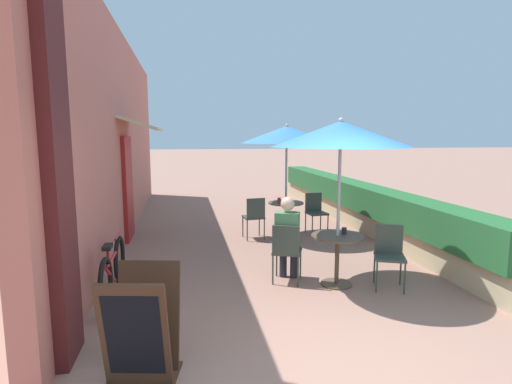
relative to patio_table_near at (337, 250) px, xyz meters
The scene contains 16 objects.
ground_plane 2.17m from the patio_table_near, 113.77° to the right, with size 120.00×120.00×0.00m, color #936B5B.
cafe_facade_wall 5.26m from the patio_table_near, 132.51° to the left, with size 0.98×11.53×4.20m.
planter_hedge 4.19m from the patio_table_near, 63.04° to the left, with size 0.60×10.53×1.01m.
patio_table_near is the anchor object (origin of this frame).
patio_umbrella_near 1.62m from the patio_table_near, 33.69° to the left, with size 1.90×1.90×2.36m.
cafe_chair_near_left 0.72m from the patio_table_near, 15.77° to the right, with size 0.52×0.52×0.87m.
cafe_chair_near_right 0.72m from the patio_table_near, 164.23° to the left, with size 0.52×0.52×0.87m.
seated_patron_near_right 0.73m from the patio_table_near, 155.26° to the left, with size 0.45×0.49×1.25m.
coffee_cup_near 0.29m from the patio_table_near, 29.24° to the left, with size 0.07×0.07×0.09m.
patio_table_mid 2.84m from the patio_table_near, 90.22° to the left, with size 0.74×0.74×0.72m.
patio_umbrella_mid 3.27m from the patio_table_near, 90.22° to the left, with size 1.90×1.90×2.36m.
cafe_chair_mid_left 3.07m from the patio_table_near, 77.03° to the left, with size 0.44×0.44×0.87m.
cafe_chair_mid_right 2.79m from the patio_table_near, 104.78° to the left, with size 0.44×0.44×0.87m.
coffee_cup_mid 2.93m from the patio_table_near, 92.80° to the left, with size 0.07×0.07×0.09m.
bicycle_leaning 3.06m from the patio_table_near, behind, with size 0.10×1.72×0.79m.
menu_board 3.08m from the patio_table_near, 144.09° to the right, with size 0.68×0.73×0.98m.
Camera 1 is at (-1.26, -3.23, 2.11)m, focal length 28.00 mm.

